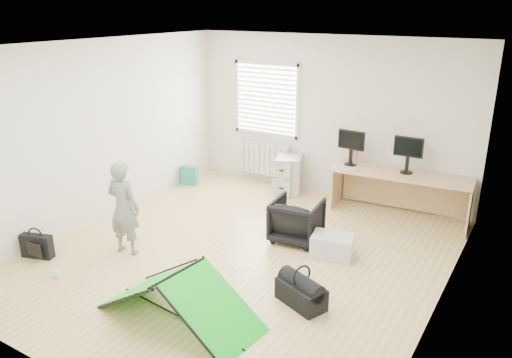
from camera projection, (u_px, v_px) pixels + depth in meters
The scene contains 18 objects.
ground at pixel (240, 255), 6.64m from camera, with size 5.50×5.50×0.00m, color tan.
back_wall at pixel (329, 117), 8.41m from camera, with size 5.00×0.02×2.70m, color silver.
window at pixel (266, 99), 8.90m from camera, with size 1.20×0.06×1.20m, color silver.
radiator at pixel (265, 159), 9.23m from camera, with size 1.00×0.12×0.60m, color silver.
desk at pixel (399, 195), 7.73m from camera, with size 2.09×0.66×0.71m, color tan.
filing_cabinet at pixel (289, 174), 8.76m from camera, with size 0.42×0.56×0.66m, color #A9ADAF.
monitor_left at pixel (351, 152), 7.94m from camera, with size 0.44×0.10×0.42m, color black.
monitor_right at pixel (408, 160), 7.56m from camera, with size 0.44×0.10×0.42m, color black.
keyboard at pixel (344, 168), 7.85m from camera, with size 0.40×0.14×0.02m, color beige.
thermos at pixel (356, 157), 7.98m from camera, with size 0.07×0.07×0.26m, color #B9677E.
office_chair at pixel (297, 220), 6.96m from camera, with size 0.65×0.66×0.60m, color black.
person at pixel (124, 208), 6.51m from camera, with size 0.47×0.31×1.28m, color slate.
kite at pixel (179, 296), 5.21m from camera, with size 1.78×0.78×0.55m, color #12C31E, non-canonical shape.
storage_crate at pixel (332, 246), 6.56m from camera, with size 0.53×0.37×0.30m, color silver.
tote_bag at pixel (189, 175), 9.17m from camera, with size 0.30×0.13×0.36m, color teal.
laptop_bag at pixel (37, 246), 6.53m from camera, with size 0.43×0.13×0.32m, color black.
white_box at pixel (58, 273), 6.10m from camera, with size 0.09×0.09×0.09m, color silver.
duffel_bag at pixel (301, 294), 5.51m from camera, with size 0.58×0.29×0.25m, color black.
Camera 1 is at (3.28, -4.95, 3.16)m, focal length 35.00 mm.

